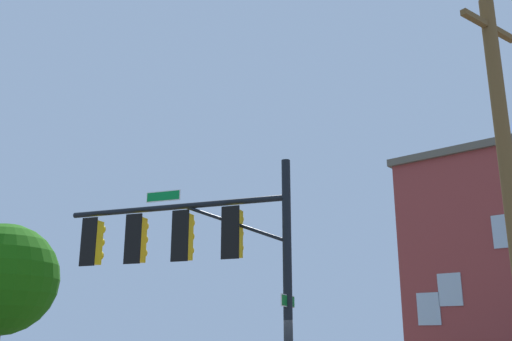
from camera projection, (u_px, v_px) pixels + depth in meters
The scene contains 3 objects.
signal_pole_assembly at pixel (189, 249), 13.61m from camera, with size 5.66×2.46×6.09m.
utility_pole at pixel (511, 203), 10.55m from camera, with size 0.51×1.78×8.77m.
tree_near at pixel (2, 279), 20.31m from camera, with size 3.92×3.92×6.08m.
Camera 1 is at (-7.66, 10.18, 2.17)m, focal length 40.35 mm.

